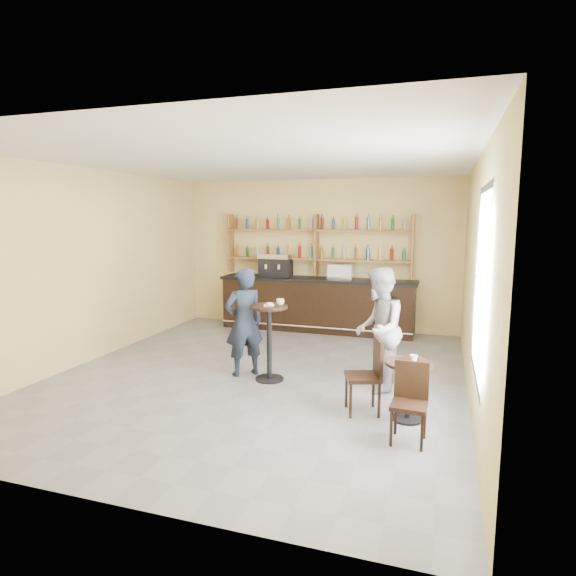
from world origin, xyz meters
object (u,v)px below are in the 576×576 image
(man_main, at_px, (244,322))
(patron_second, at_px, (379,329))
(bar_counter, at_px, (317,304))
(pedestal_table, at_px, (269,343))
(espresso_machine, at_px, (276,265))
(chair_south, at_px, (409,404))
(chair_west, at_px, (363,376))
(pastry_case, at_px, (341,272))
(cafe_table, at_px, (408,391))

(man_main, distance_m, patron_second, 2.02)
(bar_counter, bearing_deg, pedestal_table, -87.66)
(espresso_machine, bearing_deg, man_main, -86.45)
(pedestal_table, bearing_deg, chair_south, -34.05)
(chair_west, xyz_separation_m, chair_south, (0.60, -0.65, -0.04))
(espresso_machine, relative_size, chair_south, 0.80)
(man_main, distance_m, chair_west, 2.17)
(bar_counter, distance_m, chair_west, 4.39)
(pastry_case, bearing_deg, patron_second, -72.87)
(chair_west, height_order, patron_second, patron_second)
(pedestal_table, distance_m, cafe_table, 2.23)
(pedestal_table, distance_m, chair_west, 1.70)
(espresso_machine, xyz_separation_m, chair_south, (3.16, -4.72, -0.94))
(pastry_case, height_order, chair_west, pastry_case)
(bar_counter, height_order, pedestal_table, pedestal_table)
(pedestal_table, distance_m, man_main, 0.53)
(cafe_table, relative_size, patron_second, 0.41)
(chair_south, bearing_deg, patron_second, 112.21)
(patron_second, bearing_deg, chair_south, 15.96)
(pastry_case, height_order, cafe_table, pastry_case)
(espresso_machine, relative_size, pedestal_table, 0.61)
(man_main, bearing_deg, pedestal_table, 124.62)
(cafe_table, bearing_deg, chair_south, -85.24)
(man_main, height_order, chair_west, man_main)
(cafe_table, bearing_deg, pedestal_table, 158.16)
(man_main, height_order, cafe_table, man_main)
(pedestal_table, xyz_separation_m, man_main, (-0.45, 0.11, 0.26))
(espresso_machine, xyz_separation_m, pastry_case, (1.43, 0.00, -0.09))
(bar_counter, xyz_separation_m, pedestal_table, (0.13, -3.29, 0.00))
(man_main, distance_m, cafe_table, 2.71)
(man_main, relative_size, patron_second, 0.95)
(chair_west, bearing_deg, espresso_machine, -167.41)
(man_main, xyz_separation_m, cafe_table, (2.50, -0.93, -0.47))
(chair_south, bearing_deg, cafe_table, 97.77)
(pastry_case, height_order, chair_south, pastry_case)
(bar_counter, xyz_separation_m, chair_south, (2.24, -4.72, -0.13))
(cafe_table, bearing_deg, bar_counter, 118.06)
(pedestal_table, bearing_deg, cafe_table, -21.84)
(bar_counter, relative_size, cafe_table, 5.80)
(espresso_machine, height_order, pastry_case, espresso_machine)
(man_main, xyz_separation_m, chair_south, (2.55, -1.53, -0.40))
(pedestal_table, distance_m, chair_south, 2.55)
(espresso_machine, relative_size, man_main, 0.42)
(espresso_machine, height_order, pedestal_table, espresso_machine)
(espresso_machine, distance_m, pastry_case, 1.44)
(patron_second, bearing_deg, cafe_table, 24.23)
(bar_counter, height_order, patron_second, patron_second)
(chair_west, xyz_separation_m, patron_second, (0.07, 0.88, 0.40))
(pastry_case, distance_m, cafe_table, 4.54)
(espresso_machine, relative_size, pastry_case, 1.33)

